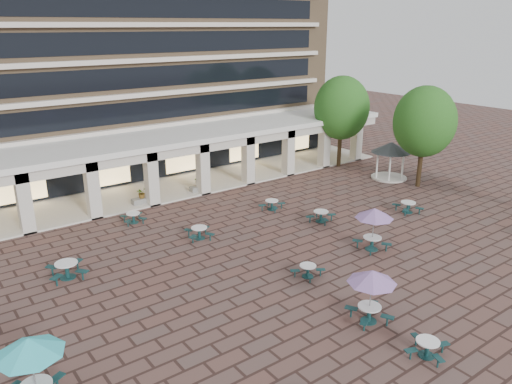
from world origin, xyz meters
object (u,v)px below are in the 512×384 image
at_px(picnic_table_2, 427,347).
at_px(planter_left, 142,197).
at_px(planter_right, 199,185).
at_px(gazebo, 391,151).

bearing_deg(picnic_table_2, planter_left, 69.30).
bearing_deg(planter_right, gazebo, -23.51).
bearing_deg(planter_left, gazebo, -18.21).
bearing_deg(planter_left, planter_right, 0.00).
height_order(planter_left, planter_right, planter_right).
distance_m(planter_left, planter_right, 4.74).
bearing_deg(picnic_table_2, planter_right, 57.42).
relative_size(gazebo, planter_left, 2.20).
distance_m(picnic_table_2, planter_left, 22.81).
distance_m(gazebo, planter_right, 16.11).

